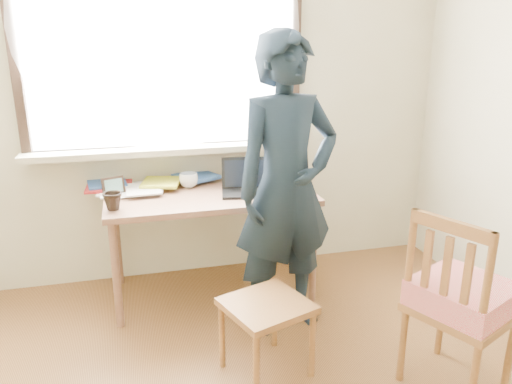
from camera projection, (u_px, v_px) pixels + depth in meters
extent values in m
cube|color=beige|center=(196.00, 91.00, 3.32)|extent=(3.50, 0.02, 2.60)
cube|color=white|center=(163.00, 44.00, 3.17)|extent=(1.70, 0.01, 1.30)
cube|color=black|center=(169.00, 149.00, 3.36)|extent=(1.82, 0.06, 0.06)
cube|color=black|center=(12.00, 44.00, 2.94)|extent=(0.06, 0.06, 1.30)
cube|color=black|center=(295.00, 43.00, 3.36)|extent=(0.06, 0.06, 1.30)
cube|color=beige|center=(170.00, 150.00, 3.29)|extent=(1.85, 0.20, 0.04)
cube|color=white|center=(163.00, 27.00, 3.07)|extent=(1.95, 0.02, 1.65)
cube|color=brown|center=(210.00, 196.00, 3.17)|extent=(1.30, 0.65, 0.04)
cylinder|color=brown|center=(116.00, 276.00, 2.87)|extent=(0.05, 0.05, 0.66)
cylinder|color=brown|center=(117.00, 239.00, 3.38)|extent=(0.05, 0.05, 0.66)
cylinder|color=brown|center=(313.00, 254.00, 3.16)|extent=(0.05, 0.05, 0.66)
cylinder|color=brown|center=(286.00, 223.00, 3.67)|extent=(0.05, 0.05, 0.66)
cube|color=black|center=(247.00, 193.00, 3.14)|extent=(0.34, 0.27, 0.02)
cube|color=black|center=(246.00, 173.00, 3.21)|extent=(0.31, 0.12, 0.20)
cube|color=black|center=(246.00, 173.00, 3.21)|extent=(0.27, 0.10, 0.17)
cube|color=black|center=(247.00, 193.00, 3.13)|extent=(0.29, 0.17, 0.00)
imported|color=white|center=(189.00, 180.00, 3.27)|extent=(0.17, 0.17, 0.10)
imported|color=black|center=(113.00, 201.00, 2.85)|extent=(0.14, 0.14, 0.10)
ellipsoid|color=black|center=(289.00, 189.00, 3.18)|extent=(0.10, 0.07, 0.04)
cube|color=#AA1F21|center=(117.00, 190.00, 3.21)|extent=(0.25, 0.28, 0.01)
cube|color=white|center=(121.00, 191.00, 3.18)|extent=(0.24, 0.28, 0.00)
cube|color=#325EA5|center=(196.00, 188.00, 3.20)|extent=(0.24, 0.23, 0.02)
cube|color=white|center=(202.00, 182.00, 3.32)|extent=(0.30, 0.30, 0.02)
cube|color=gold|center=(156.00, 189.00, 3.15)|extent=(0.22, 0.30, 0.02)
cube|color=#325EA5|center=(116.00, 183.00, 3.26)|extent=(0.34, 0.30, 0.02)
cube|color=white|center=(163.00, 185.00, 3.21)|extent=(0.23, 0.29, 0.02)
cube|color=white|center=(105.00, 182.00, 3.25)|extent=(0.21, 0.27, 0.02)
imported|color=white|center=(132.00, 189.00, 3.21)|extent=(0.22, 0.28, 0.02)
imported|color=white|center=(267.00, 176.00, 3.51)|extent=(0.22, 0.28, 0.02)
cube|color=black|center=(113.00, 187.00, 3.10)|extent=(0.14, 0.06, 0.11)
cube|color=#387F38|center=(113.00, 187.00, 3.10)|extent=(0.11, 0.04, 0.08)
cube|color=brown|center=(267.00, 306.00, 2.46)|extent=(0.49, 0.48, 0.04)
cylinder|color=brown|center=(256.00, 369.00, 2.30)|extent=(0.03, 0.03, 0.36)
cylinder|color=brown|center=(222.00, 336.00, 2.56)|extent=(0.03, 0.03, 0.36)
cylinder|color=brown|center=(312.00, 345.00, 2.48)|extent=(0.03, 0.03, 0.36)
cylinder|color=brown|center=(275.00, 316.00, 2.73)|extent=(0.03, 0.03, 0.36)
cube|color=brown|center=(461.00, 310.00, 2.36)|extent=(0.54, 0.55, 0.04)
cylinder|color=brown|center=(510.00, 353.00, 2.39)|extent=(0.03, 0.03, 0.39)
cylinder|color=brown|center=(473.00, 383.00, 2.18)|extent=(0.03, 0.03, 0.39)
cylinder|color=brown|center=(441.00, 321.00, 2.66)|extent=(0.03, 0.03, 0.39)
cylinder|color=brown|center=(402.00, 345.00, 2.45)|extent=(0.03, 0.03, 0.39)
cylinder|color=brown|center=(487.00, 287.00, 2.04)|extent=(0.03, 0.03, 0.48)
cylinder|color=brown|center=(410.00, 258.00, 2.30)|extent=(0.03, 0.03, 0.48)
cube|color=brown|center=(452.00, 226.00, 2.11)|extent=(0.19, 0.36, 0.06)
cube|color=brown|center=(466.00, 286.00, 2.11)|extent=(0.03, 0.04, 0.38)
cube|color=brown|center=(445.00, 277.00, 2.18)|extent=(0.03, 0.04, 0.38)
cube|color=brown|center=(426.00, 270.00, 2.25)|extent=(0.03, 0.04, 0.38)
cube|color=#B41222|center=(463.00, 295.00, 2.33)|extent=(0.53, 0.53, 0.12)
imported|color=black|center=(286.00, 187.00, 2.77)|extent=(0.68, 0.51, 1.69)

